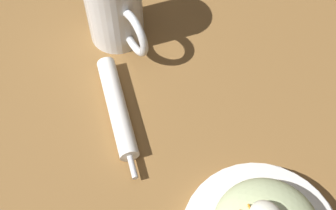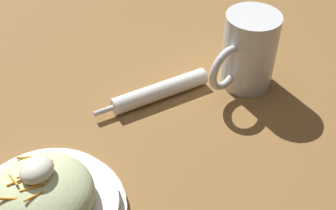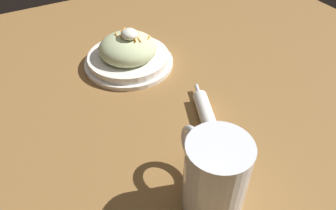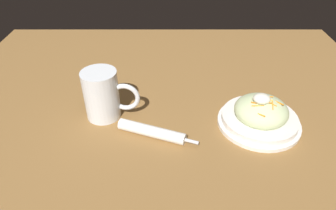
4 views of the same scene
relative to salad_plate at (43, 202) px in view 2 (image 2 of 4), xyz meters
The scene contains 4 objects.
ground_plane 0.25m from the salad_plate, behind, with size 1.43×1.43×0.00m, color olive.
salad_plate is the anchor object (origin of this frame).
beer_mug 0.43m from the salad_plate, behind, with size 0.16×0.10×0.14m.
napkin_roll 0.30m from the salad_plate, behind, with size 0.21×0.10×0.03m.
Camera 2 is at (0.41, 0.38, 0.53)m, focal length 47.46 mm.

